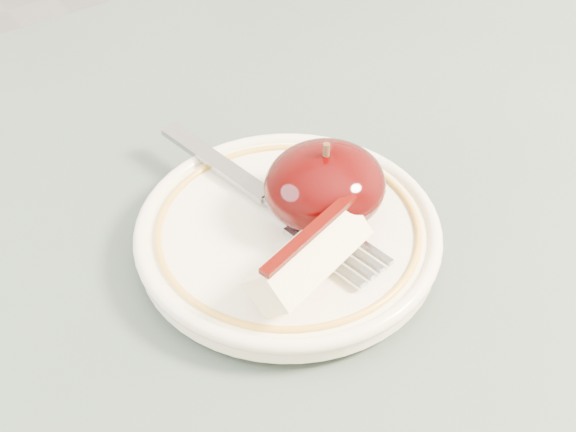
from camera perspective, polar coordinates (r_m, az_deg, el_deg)
plate at (r=0.47m, az=-0.00°, el=-1.25°), size 0.18×0.18×0.02m
apple_half at (r=0.46m, az=2.64°, el=2.18°), size 0.07×0.07×0.05m
apple_wedge at (r=0.43m, az=1.53°, el=-2.87°), size 0.08×0.05×0.04m
fork at (r=0.48m, az=-1.36°, el=1.25°), size 0.05×0.18×0.00m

